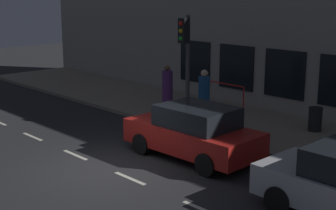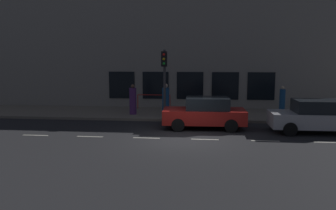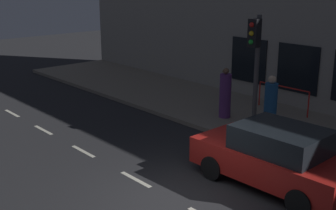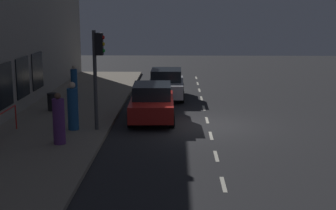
{
  "view_description": "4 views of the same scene",
  "coord_description": "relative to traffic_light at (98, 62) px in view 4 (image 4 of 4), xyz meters",
  "views": [
    {
      "loc": [
        -7.64,
        -10.56,
        4.82
      ],
      "look_at": [
        2.45,
        0.13,
        1.4
      ],
      "focal_mm": 52.88,
      "sensor_mm": 36.0,
      "label": 1
    },
    {
      "loc": [
        -14.64,
        -0.89,
        3.56
      ],
      "look_at": [
        0.89,
        0.72,
        1.38
      ],
      "focal_mm": 36.35,
      "sensor_mm": 36.0,
      "label": 2
    },
    {
      "loc": [
        -6.48,
        -6.95,
        5.13
      ],
      "look_at": [
        2.05,
        2.63,
        1.41
      ],
      "focal_mm": 47.95,
      "sensor_mm": 36.0,
      "label": 3
    },
    {
      "loc": [
        1.28,
        19.52,
        4.84
      ],
      "look_at": [
        1.67,
        1.17,
        1.12
      ],
      "focal_mm": 51.38,
      "sensor_mm": 36.0,
      "label": 4
    }
  ],
  "objects": [
    {
      "name": "pedestrian_2",
      "position": [
        2.48,
        -7.07,
        -1.86
      ],
      "size": [
        0.46,
        0.46,
        1.68
      ],
      "rotation": [
        0.0,
        0.0,
        1.18
      ],
      "color": "#1E5189",
      "rests_on": "sidewalk"
    },
    {
      "name": "sidewalk",
      "position": [
        1.89,
        -1.29,
        -2.71
      ],
      "size": [
        4.5,
        32.0,
        0.15
      ],
      "color": "gray",
      "rests_on": "ground"
    },
    {
      "name": "parked_car_1",
      "position": [
        -1.95,
        -2.29,
        -2.0
      ],
      "size": [
        2.02,
        4.16,
        1.58
      ],
      "rotation": [
        0.0,
        0.0,
        0.03
      ],
      "color": "red",
      "rests_on": "ground"
    },
    {
      "name": "lane_centre_line",
      "position": [
        -4.36,
        -2.29,
        -2.78
      ],
      "size": [
        0.12,
        27.2,
        0.01
      ],
      "color": "beige",
      "rests_on": "ground"
    },
    {
      "name": "pedestrian_0",
      "position": [
        1.07,
        2.04,
        -1.8
      ],
      "size": [
        0.58,
        0.58,
        1.82
      ],
      "rotation": [
        0.0,
        0.0,
        1.0
      ],
      "color": "#5B2D70",
      "rests_on": "sidewalk"
    },
    {
      "name": "pedestrian_1",
      "position": [
        1.01,
        0.04,
        -1.77
      ],
      "size": [
        0.47,
        0.47,
        1.89
      ],
      "rotation": [
        0.0,
        0.0,
        4.56
      ],
      "color": "#1E5189",
      "rests_on": "sidewalk"
    },
    {
      "name": "trash_bin",
      "position": [
        2.74,
        -3.49,
        -2.23
      ],
      "size": [
        0.48,
        0.48,
        0.81
      ],
      "color": "black",
      "rests_on": "sidewalk"
    },
    {
      "name": "parked_car_0",
      "position": [
        -2.44,
        -7.44,
        -2.0
      ],
      "size": [
        1.92,
        3.99,
        1.58
      ],
      "rotation": [
        0.0,
        0.0,
        -0.0
      ],
      "color": "#B7B7BC",
      "rests_on": "ground"
    },
    {
      "name": "traffic_light",
      "position": [
        0.0,
        0.0,
        0.0
      ],
      "size": [
        0.49,
        0.32,
        3.86
      ],
      "color": "#424244",
      "rests_on": "sidewalk"
    },
    {
      "name": "ground_plane",
      "position": [
        -4.36,
        -1.29,
        -2.79
      ],
      "size": [
        60.0,
        60.0,
        0.0
      ],
      "primitive_type": "plane",
      "color": "#28282B"
    },
    {
      "name": "red_railing",
      "position": [
        3.28,
        1.09,
        -1.91
      ],
      "size": [
        0.05,
        2.22,
        0.97
      ],
      "color": "red",
      "rests_on": "sidewalk"
    }
  ]
}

